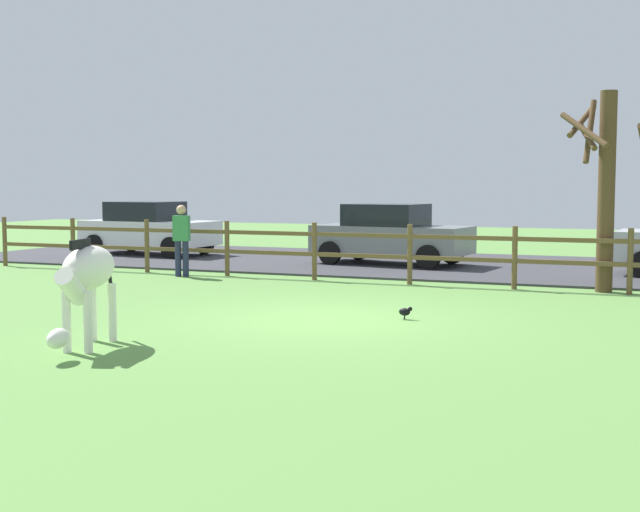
{
  "coord_description": "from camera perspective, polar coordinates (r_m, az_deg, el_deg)",
  "views": [
    {
      "loc": [
        4.86,
        -12.04,
        2.08
      ],
      "look_at": [
        -0.58,
        1.2,
        0.88
      ],
      "focal_mm": 47.24,
      "sensor_mm": 36.0,
      "label": 1
    }
  ],
  "objects": [
    {
      "name": "parked_car_white",
      "position": [
        25.35,
        -11.53,
        1.9
      ],
      "size": [
        4.09,
        2.06,
        1.56
      ],
      "color": "white",
      "rests_on": "parking_asphalt"
    },
    {
      "name": "ground_plane",
      "position": [
        13.15,
        0.35,
        -4.32
      ],
      "size": [
        60.0,
        60.0,
        0.0
      ],
      "primitive_type": "plane",
      "color": "#5B8C42"
    },
    {
      "name": "paddock_fence",
      "position": [
        17.8,
        6.11,
        0.41
      ],
      "size": [
        21.92,
        0.11,
        1.27
      ],
      "color": "brown",
      "rests_on": "ground_plane"
    },
    {
      "name": "parking_asphalt",
      "position": [
        21.98,
        9.46,
        -0.64
      ],
      "size": [
        28.0,
        7.4,
        0.05
      ],
      "primitive_type": "cube",
      "color": "#38383D",
      "rests_on": "ground_plane"
    },
    {
      "name": "visitor_near_fence",
      "position": [
        19.48,
        -9.36,
        1.27
      ],
      "size": [
        0.41,
        0.31,
        1.64
      ],
      "color": "#232847",
      "rests_on": "ground_plane"
    },
    {
      "name": "bare_tree",
      "position": [
        17.28,
        18.75,
        4.75
      ],
      "size": [
        1.7,
        1.64,
        3.91
      ],
      "color": "#513A23",
      "rests_on": "ground_plane"
    },
    {
      "name": "zebra",
      "position": [
        11.14,
        -15.54,
        -1.34
      ],
      "size": [
        0.77,
        1.9,
        1.41
      ],
      "color": "white",
      "rests_on": "ground_plane"
    },
    {
      "name": "parked_car_grey",
      "position": [
        21.83,
        4.78,
        1.53
      ],
      "size": [
        4.17,
        2.24,
        1.56
      ],
      "color": "slate",
      "rests_on": "parking_asphalt"
    },
    {
      "name": "crow_on_grass",
      "position": [
        13.18,
        5.8,
        -3.76
      ],
      "size": [
        0.22,
        0.1,
        0.2
      ],
      "color": "black",
      "rests_on": "ground_plane"
    }
  ]
}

